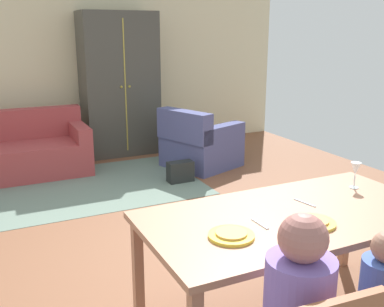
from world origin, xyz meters
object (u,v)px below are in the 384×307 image
object	(u,v)px
plate_near_child	(314,223)
armchair	(199,144)
armoire	(120,85)
dining_table	(293,224)
handbag	(180,172)
plate_near_man	(231,236)
couch	(11,153)
wine_glass	(355,170)

from	to	relation	value
plate_near_child	armchair	bearing A→B (deg)	73.71
armoire	dining_table	bearing A→B (deg)	-93.65
armchair	handbag	distance (m)	0.72
dining_table	handbag	distance (m)	2.96
plate_near_man	armoire	world-z (taller)	armoire
couch	plate_near_man	bearing A→B (deg)	-78.66
plate_near_man	couch	distance (m)	4.24
armoire	plate_near_child	bearing A→B (deg)	-93.51
wine_glass	couch	bearing A→B (deg)	117.55
dining_table	handbag	xyz separation A→B (m)	(0.53, 2.86, -0.56)
dining_table	plate_near_child	bearing A→B (deg)	-90.00
plate_near_man	plate_near_child	xyz separation A→B (m)	(0.51, -0.06, 0.00)
plate_near_man	wine_glass	distance (m)	1.22
dining_table	plate_near_child	xyz separation A→B (m)	(0.00, -0.18, 0.08)
armchair	armoire	distance (m)	1.57
wine_glass	armchair	xyz separation A→B (m)	(0.36, 3.16, -0.57)
plate_near_man	plate_near_child	bearing A→B (deg)	-6.75
armoire	handbag	bearing A→B (deg)	-81.72
handbag	plate_near_child	bearing A→B (deg)	-99.88
plate_near_man	handbag	bearing A→B (deg)	70.81
couch	armchair	bearing A→B (deg)	-15.98
armchair	handbag	bearing A→B (deg)	-136.07
dining_table	plate_near_man	size ratio (longest dim) A/B	7.38
wine_glass	armoire	xyz separation A→B (m)	(-0.38, 4.33, 0.16)
armchair	handbag	world-z (taller)	armchair
dining_table	armchair	distance (m)	3.51
plate_near_child	couch	size ratio (longest dim) A/B	0.13
dining_table	armoire	bearing A→B (deg)	86.35
wine_glass	couch	world-z (taller)	wine_glass
plate_near_man	handbag	distance (m)	3.22
wine_glass	armoire	distance (m)	4.35
handbag	couch	bearing A→B (deg)	148.16
dining_table	wine_glass	bearing A→B (deg)	15.17
plate_near_man	wine_glass	bearing A→B (deg)	14.37
plate_near_child	armoire	distance (m)	4.71
dining_table	armoire	xyz separation A→B (m)	(0.29, 4.51, 0.36)
dining_table	armoire	distance (m)	4.54
plate_near_man	armchair	bearing A→B (deg)	66.06
dining_table	handbag	size ratio (longest dim) A/B	5.76
plate_near_child	couch	xyz separation A→B (m)	(-1.34, 4.20, -0.47)
plate_near_child	armoire	xyz separation A→B (m)	(0.29, 4.69, 0.28)
plate_near_child	armoire	world-z (taller)	armoire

